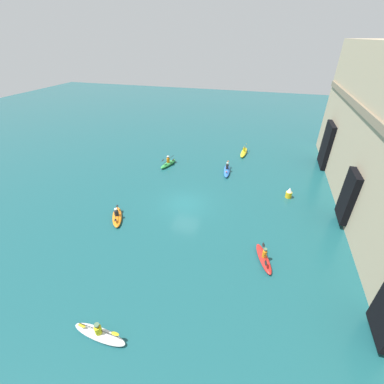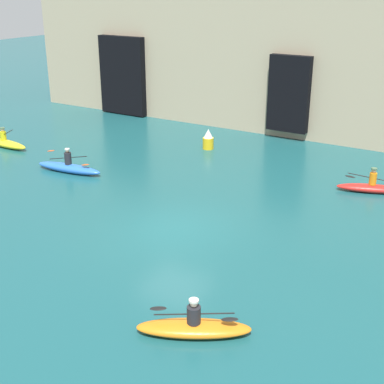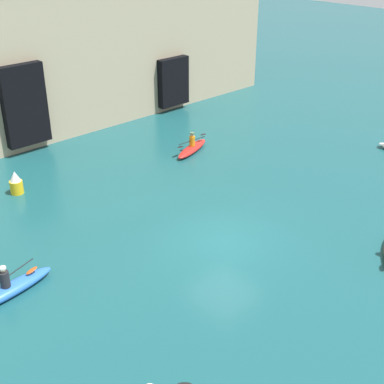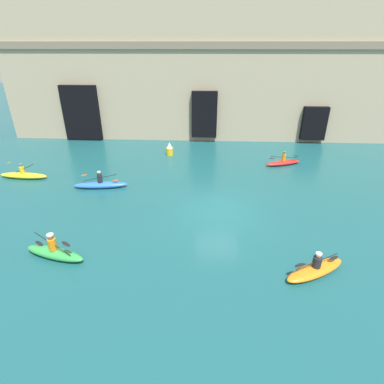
{
  "view_description": "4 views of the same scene",
  "coord_description": "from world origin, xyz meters",
  "px_view_note": "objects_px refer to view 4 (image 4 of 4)",
  "views": [
    {
      "loc": [
        19.15,
        6.28,
        13.63
      ],
      "look_at": [
        0.66,
        0.86,
        1.84
      ],
      "focal_mm": 24.0,
      "sensor_mm": 36.0,
      "label": 1
    },
    {
      "loc": [
        9.76,
        -14.78,
        8.47
      ],
      "look_at": [
        -0.06,
        1.38,
        0.98
      ],
      "focal_mm": 50.0,
      "sensor_mm": 36.0,
      "label": 2
    },
    {
      "loc": [
        -12.94,
        -11.91,
        11.19
      ],
      "look_at": [
        0.85,
        2.79,
        0.86
      ],
      "focal_mm": 50.0,
      "sensor_mm": 36.0,
      "label": 3
    },
    {
      "loc": [
        -0.74,
        -14.87,
        8.58
      ],
      "look_at": [
        -1.56,
        0.93,
        0.7
      ],
      "focal_mm": 28.0,
      "sensor_mm": 36.0,
      "label": 4
    }
  ],
  "objects_px": {
    "kayak_yellow": "(23,175)",
    "kayak_red": "(283,162)",
    "kayak_blue": "(101,184)",
    "marker_buoy": "(170,149)",
    "kayak_orange": "(315,269)",
    "kayak_green": "(54,252)"
  },
  "relations": [
    {
      "from": "kayak_blue",
      "to": "kayak_red",
      "type": "bearing_deg",
      "value": -166.48
    },
    {
      "from": "kayak_blue",
      "to": "marker_buoy",
      "type": "relative_size",
      "value": 3.25
    },
    {
      "from": "kayak_red",
      "to": "marker_buoy",
      "type": "relative_size",
      "value": 2.72
    },
    {
      "from": "kayak_blue",
      "to": "kayak_red",
      "type": "height_order",
      "value": "kayak_blue"
    },
    {
      "from": "kayak_orange",
      "to": "kayak_yellow",
      "type": "relative_size",
      "value": 0.86
    },
    {
      "from": "kayak_orange",
      "to": "marker_buoy",
      "type": "distance_m",
      "value": 16.34
    },
    {
      "from": "kayak_orange",
      "to": "kayak_red",
      "type": "height_order",
      "value": "kayak_red"
    },
    {
      "from": "kayak_red",
      "to": "marker_buoy",
      "type": "bearing_deg",
      "value": 148.41
    },
    {
      "from": "kayak_blue",
      "to": "kayak_yellow",
      "type": "relative_size",
      "value": 1.02
    },
    {
      "from": "kayak_yellow",
      "to": "kayak_red",
      "type": "xyz_separation_m",
      "value": [
        18.91,
        3.56,
        -0.01
      ]
    },
    {
      "from": "kayak_blue",
      "to": "kayak_yellow",
      "type": "distance_m",
      "value": 6.11
    },
    {
      "from": "kayak_orange",
      "to": "kayak_red",
      "type": "xyz_separation_m",
      "value": [
        1.4,
        12.47,
        0.01
      ]
    },
    {
      "from": "kayak_yellow",
      "to": "kayak_blue",
      "type": "bearing_deg",
      "value": 170.81
    },
    {
      "from": "kayak_yellow",
      "to": "marker_buoy",
      "type": "xyz_separation_m",
      "value": [
        9.74,
        5.47,
        0.27
      ]
    },
    {
      "from": "kayak_orange",
      "to": "kayak_green",
      "type": "height_order",
      "value": "kayak_green"
    },
    {
      "from": "kayak_orange",
      "to": "marker_buoy",
      "type": "bearing_deg",
      "value": 88.92
    },
    {
      "from": "kayak_green",
      "to": "kayak_red",
      "type": "relative_size",
      "value": 1.02
    },
    {
      "from": "kayak_orange",
      "to": "kayak_yellow",
      "type": "xyz_separation_m",
      "value": [
        -17.51,
        8.91,
        0.02
      ]
    },
    {
      "from": "kayak_blue",
      "to": "kayak_red",
      "type": "xyz_separation_m",
      "value": [
        12.94,
        4.83,
        -0.02
      ]
    },
    {
      "from": "kayak_orange",
      "to": "kayak_green",
      "type": "relative_size",
      "value": 0.98
    },
    {
      "from": "kayak_green",
      "to": "kayak_yellow",
      "type": "height_order",
      "value": "kayak_green"
    },
    {
      "from": "kayak_orange",
      "to": "kayak_blue",
      "type": "bearing_deg",
      "value": 117.03
    }
  ]
}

